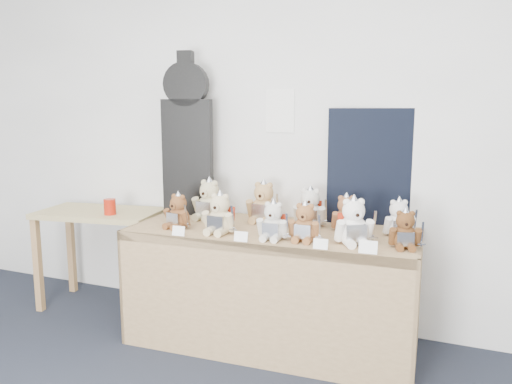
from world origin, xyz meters
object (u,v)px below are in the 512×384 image
at_px(display_table, 269,257).
at_px(teddy_front_centre, 273,222).
at_px(teddy_front_end, 405,231).
at_px(teddy_back_centre_right, 310,209).
at_px(guitar_case, 187,136).
at_px(teddy_front_left, 220,215).
at_px(teddy_front_right, 305,224).
at_px(teddy_back_right, 346,215).
at_px(red_cup, 110,207).
at_px(teddy_back_left, 209,201).
at_px(teddy_back_end, 399,220).
at_px(side_table, 100,227).
at_px(teddy_back_centre_left, 263,204).
at_px(teddy_front_far_left, 178,213).
at_px(teddy_front_far_right, 354,224).

distance_m(display_table, teddy_front_centre, 0.32).
height_order(teddy_front_end, teddy_back_centre_right, teddy_back_centre_right).
bearing_deg(teddy_back_centre_right, guitar_case, 168.13).
distance_m(teddy_front_left, teddy_front_end, 1.10).
bearing_deg(teddy_front_right, teddy_back_right, 59.44).
height_order(red_cup, teddy_front_right, teddy_front_right).
bearing_deg(guitar_case, teddy_back_left, -40.13).
height_order(guitar_case, teddy_front_left, guitar_case).
bearing_deg(teddy_back_end, teddy_front_right, -172.06).
bearing_deg(display_table, teddy_front_left, -153.53).
bearing_deg(red_cup, side_table, 153.56).
bearing_deg(teddy_back_left, display_table, -12.34).
height_order(display_table, red_cup, red_cup).
bearing_deg(teddy_front_right, teddy_back_centre_left, 134.43).
distance_m(teddy_front_centre, teddy_back_right, 0.51).
bearing_deg(teddy_front_far_left, teddy_back_right, 28.48).
height_order(teddy_front_left, teddy_front_end, teddy_front_left).
height_order(display_table, teddy_back_left, teddy_back_left).
height_order(red_cup, teddy_front_centre, teddy_front_centre).
distance_m(display_table, guitar_case, 1.08).
bearing_deg(display_table, teddy_back_centre_right, 47.15).
relative_size(teddy_front_far_right, teddy_back_end, 1.18).
bearing_deg(teddy_front_far_right, teddy_back_end, 24.47).
xyz_separation_m(display_table, teddy_front_far_right, (0.55, -0.09, 0.28)).
bearing_deg(side_table, teddy_front_end, -13.71).
distance_m(teddy_front_left, teddy_front_right, 0.54).
bearing_deg(red_cup, teddy_back_right, 4.92).
height_order(side_table, guitar_case, guitar_case).
bearing_deg(teddy_back_centre_right, side_table, 174.50).
height_order(teddy_back_centre_left, teddy_back_centre_right, teddy_back_centre_left).
height_order(guitar_case, teddy_front_far_right, guitar_case).
distance_m(side_table, teddy_back_right, 1.90).
xyz_separation_m(side_table, guitar_case, (0.70, 0.14, 0.70)).
xyz_separation_m(side_table, teddy_front_far_right, (1.99, -0.23, 0.25)).
bearing_deg(teddy_back_end, teddy_back_right, 152.88).
bearing_deg(red_cup, teddy_back_end, 3.80).
bearing_deg(teddy_front_left, side_table, 166.95).
distance_m(guitar_case, teddy_back_end, 1.58).
xyz_separation_m(teddy_front_far_right, teddy_back_right, (-0.11, 0.30, -0.02)).
relative_size(display_table, teddy_front_far_left, 7.39).
bearing_deg(teddy_front_far_right, guitar_case, 135.64).
xyz_separation_m(teddy_front_right, teddy_back_left, (-0.79, 0.30, 0.02)).
height_order(display_table, guitar_case, guitar_case).
xyz_separation_m(display_table, side_table, (-1.45, 0.14, 0.03)).
height_order(teddy_front_far_left, teddy_front_end, teddy_front_far_left).
relative_size(teddy_front_centre, teddy_back_end, 1.00).
height_order(guitar_case, teddy_front_centre, guitar_case).
relative_size(side_table, teddy_front_far_right, 3.22).
relative_size(teddy_front_far_left, teddy_back_left, 0.80).
bearing_deg(teddy_front_left, teddy_back_left, 127.99).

